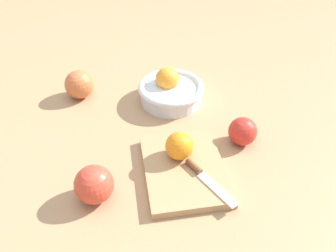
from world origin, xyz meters
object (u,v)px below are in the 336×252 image
cutting_board (185,169)px  apple_front_left (79,85)px  orange_on_board (178,146)px  bowl (171,90)px  apple_back_right (243,131)px  apple_front_right (94,185)px  knife (204,176)px

cutting_board → apple_front_left: size_ratio=2.87×
orange_on_board → apple_front_left: orange_on_board is taller
bowl → apple_back_right: size_ratio=2.62×
apple_front_left → apple_front_right: bearing=-3.5°
knife → apple_front_right: (-0.04, -0.23, 0.02)m
bowl → cutting_board: (0.28, -0.06, -0.02)m
bowl → apple_back_right: (0.23, 0.11, 0.00)m
apple_front_left → apple_back_right: 0.48m
bowl → apple_back_right: bowl is taller
orange_on_board → apple_front_right: orange_on_board is taller
cutting_board → apple_front_right: bearing=-88.2°
orange_on_board → apple_back_right: 0.18m
orange_on_board → apple_front_left: size_ratio=0.79×
orange_on_board → apple_back_right: size_ratio=0.91×
cutting_board → apple_front_left: 0.42m
cutting_board → knife: knife is taller
bowl → apple_front_left: (-0.10, -0.24, 0.01)m
knife → apple_front_right: bearing=-99.2°
apple_front_left → cutting_board: bearing=25.6°
orange_on_board → apple_front_right: (0.04, -0.20, -0.01)m
apple_front_right → cutting_board: bearing=91.8°
knife → apple_front_left: (-0.42, -0.21, 0.02)m
bowl → cutting_board: bearing=-12.2°
bowl → apple_front_left: size_ratio=2.27×
knife → apple_front_left: bearing=-153.9°
bowl → orange_on_board: bowl is taller
apple_back_right → knife: bearing=-56.4°
apple_front_left → knife: bearing=26.1°
bowl → knife: bowl is taller
cutting_board → bowl: bearing=167.8°
orange_on_board → knife: (0.08, 0.03, -0.03)m
knife → apple_back_right: apple_back_right is taller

